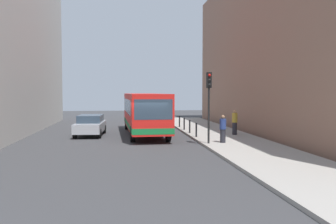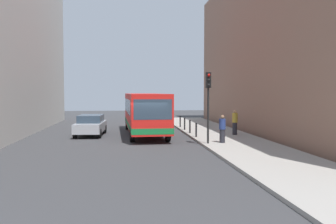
{
  "view_description": "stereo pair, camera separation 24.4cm",
  "coord_description": "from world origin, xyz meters",
  "px_view_note": "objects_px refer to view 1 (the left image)",
  "views": [
    {
      "loc": [
        -1.45,
        -21.9,
        3.1
      ],
      "look_at": [
        1.71,
        2.7,
        1.76
      ],
      "focal_mm": 38.86,
      "sensor_mm": 36.0,
      "label": 1
    },
    {
      "loc": [
        -1.2,
        -21.93,
        3.1
      ],
      "look_at": [
        1.71,
        2.7,
        1.76
      ],
      "focal_mm": 38.86,
      "sensor_mm": 36.0,
      "label": 2
    }
  ],
  "objects_px": {
    "bus": "(144,111)",
    "traffic_light": "(209,94)",
    "bollard_far": "(184,124)",
    "car_beside_bus": "(90,125)",
    "pedestrian_mid_sidewalk": "(235,122)",
    "bollard_near": "(196,130)",
    "pedestrian_near_signal": "(223,129)",
    "bollard_mid": "(190,127)",
    "bollard_farthest": "(179,121)"
  },
  "relations": [
    {
      "from": "bus",
      "to": "traffic_light",
      "type": "xyz_separation_m",
      "value": [
        3.32,
        -6.27,
        1.28
      ]
    },
    {
      "from": "bollard_far",
      "to": "traffic_light",
      "type": "bearing_deg",
      "value": -89.25
    },
    {
      "from": "car_beside_bus",
      "to": "pedestrian_mid_sidewalk",
      "type": "height_order",
      "value": "pedestrian_mid_sidewalk"
    },
    {
      "from": "bus",
      "to": "traffic_light",
      "type": "height_order",
      "value": "traffic_light"
    },
    {
      "from": "bollard_near",
      "to": "pedestrian_near_signal",
      "type": "xyz_separation_m",
      "value": [
        0.99,
        -2.84,
        0.33
      ]
    },
    {
      "from": "bollard_near",
      "to": "pedestrian_near_signal",
      "type": "bearing_deg",
      "value": -70.71
    },
    {
      "from": "bollard_near",
      "to": "bollard_far",
      "type": "xyz_separation_m",
      "value": [
        0.0,
        4.67,
        0.0
      ]
    },
    {
      "from": "car_beside_bus",
      "to": "bollard_far",
      "type": "height_order",
      "value": "car_beside_bus"
    },
    {
      "from": "traffic_light",
      "to": "bollard_mid",
      "type": "height_order",
      "value": "traffic_light"
    },
    {
      "from": "bollard_far",
      "to": "bollard_farthest",
      "type": "relative_size",
      "value": 1.0
    },
    {
      "from": "bollard_near",
      "to": "bollard_far",
      "type": "bearing_deg",
      "value": 90.0
    },
    {
      "from": "bollard_far",
      "to": "pedestrian_mid_sidewalk",
      "type": "distance_m",
      "value": 4.74
    },
    {
      "from": "bollard_near",
      "to": "pedestrian_mid_sidewalk",
      "type": "xyz_separation_m",
      "value": [
        2.92,
        0.96,
        0.4
      ]
    },
    {
      "from": "traffic_light",
      "to": "bollard_farthest",
      "type": "bearing_deg",
      "value": 90.57
    },
    {
      "from": "pedestrian_near_signal",
      "to": "bollard_farthest",
      "type": "bearing_deg",
      "value": -43.36
    },
    {
      "from": "bus",
      "to": "pedestrian_mid_sidewalk",
      "type": "bearing_deg",
      "value": 157.68
    },
    {
      "from": "traffic_light",
      "to": "bollard_farthest",
      "type": "xyz_separation_m",
      "value": [
        -0.1,
        10.03,
        -2.38
      ]
    },
    {
      "from": "bus",
      "to": "bollard_farthest",
      "type": "bearing_deg",
      "value": -132.46
    },
    {
      "from": "pedestrian_mid_sidewalk",
      "to": "bollard_far",
      "type": "bearing_deg",
      "value": 174.37
    },
    {
      "from": "bollard_mid",
      "to": "pedestrian_mid_sidewalk",
      "type": "bearing_deg",
      "value": -25.29
    },
    {
      "from": "pedestrian_mid_sidewalk",
      "to": "bus",
      "type": "bearing_deg",
      "value": -154.27
    },
    {
      "from": "bollard_mid",
      "to": "bollard_farthest",
      "type": "xyz_separation_m",
      "value": [
        0.0,
        4.67,
        0.0
      ]
    },
    {
      "from": "traffic_light",
      "to": "pedestrian_mid_sidewalk",
      "type": "xyz_separation_m",
      "value": [
        2.82,
        3.97,
        -1.98
      ]
    },
    {
      "from": "pedestrian_near_signal",
      "to": "bollard_mid",
      "type": "bearing_deg",
      "value": -38.25
    },
    {
      "from": "bollard_mid",
      "to": "pedestrian_near_signal",
      "type": "distance_m",
      "value": 5.28
    },
    {
      "from": "pedestrian_mid_sidewalk",
      "to": "pedestrian_near_signal",
      "type": "bearing_deg",
      "value": -70.69
    },
    {
      "from": "car_beside_bus",
      "to": "bollard_far",
      "type": "bearing_deg",
      "value": -162.62
    },
    {
      "from": "bus",
      "to": "car_beside_bus",
      "type": "distance_m",
      "value": 4.01
    },
    {
      "from": "pedestrian_near_signal",
      "to": "bollard_far",
      "type": "bearing_deg",
      "value": -41.58
    },
    {
      "from": "bus",
      "to": "car_beside_bus",
      "type": "bearing_deg",
      "value": 3.15
    },
    {
      "from": "bollard_mid",
      "to": "bollard_farthest",
      "type": "distance_m",
      "value": 4.67
    },
    {
      "from": "pedestrian_near_signal",
      "to": "pedestrian_mid_sidewalk",
      "type": "xyz_separation_m",
      "value": [
        1.93,
        3.8,
        0.07
      ]
    },
    {
      "from": "traffic_light",
      "to": "pedestrian_near_signal",
      "type": "distance_m",
      "value": 2.24
    },
    {
      "from": "traffic_light",
      "to": "bus",
      "type": "bearing_deg",
      "value": 117.94
    },
    {
      "from": "car_beside_bus",
      "to": "bollard_near",
      "type": "relative_size",
      "value": 4.74
    },
    {
      "from": "car_beside_bus",
      "to": "pedestrian_near_signal",
      "type": "relative_size",
      "value": 2.78
    },
    {
      "from": "bollard_mid",
      "to": "pedestrian_near_signal",
      "type": "height_order",
      "value": "pedestrian_near_signal"
    },
    {
      "from": "bollard_far",
      "to": "pedestrian_mid_sidewalk",
      "type": "bearing_deg",
      "value": -51.85
    },
    {
      "from": "bus",
      "to": "pedestrian_mid_sidewalk",
      "type": "height_order",
      "value": "bus"
    },
    {
      "from": "pedestrian_mid_sidewalk",
      "to": "car_beside_bus",
      "type": "bearing_deg",
      "value": -144.81
    },
    {
      "from": "bus",
      "to": "bollard_near",
      "type": "xyz_separation_m",
      "value": [
        3.22,
        -3.25,
        -1.1
      ]
    },
    {
      "from": "car_beside_bus",
      "to": "bollard_mid",
      "type": "distance_m",
      "value": 7.13
    },
    {
      "from": "bollard_far",
      "to": "bollard_farthest",
      "type": "distance_m",
      "value": 2.34
    },
    {
      "from": "bollard_mid",
      "to": "pedestrian_mid_sidewalk",
      "type": "relative_size",
      "value": 0.54
    },
    {
      "from": "bollard_near",
      "to": "bollard_mid",
      "type": "relative_size",
      "value": 1.0
    },
    {
      "from": "car_beside_bus",
      "to": "bollard_far",
      "type": "distance_m",
      "value": 7.33
    },
    {
      "from": "car_beside_bus",
      "to": "bollard_far",
      "type": "xyz_separation_m",
      "value": [
        7.11,
        1.76,
        -0.16
      ]
    },
    {
      "from": "traffic_light",
      "to": "bollard_mid",
      "type": "xyz_separation_m",
      "value": [
        -0.1,
        5.35,
        -2.38
      ]
    },
    {
      "from": "bollard_near",
      "to": "bollard_farthest",
      "type": "bearing_deg",
      "value": 90.0
    },
    {
      "from": "bus",
      "to": "pedestrian_near_signal",
      "type": "distance_m",
      "value": 7.45
    }
  ]
}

